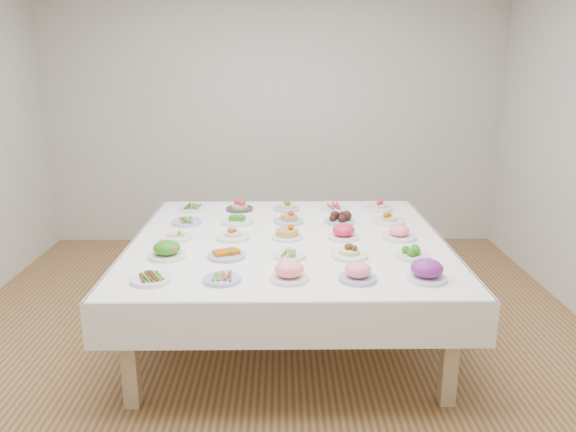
{
  "coord_description": "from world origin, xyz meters",
  "views": [
    {
      "loc": [
        0.08,
        -3.73,
        2.01
      ],
      "look_at": [
        0.13,
        0.35,
        0.88
      ],
      "focal_mm": 35.0,
      "sensor_mm": 36.0,
      "label": 1
    }
  ],
  "objects_px": {
    "dish_0": "(151,278)",
    "dish_24": "(379,204)",
    "display_table": "(288,247)",
    "dish_12": "(287,229)"
  },
  "relations": [
    {
      "from": "dish_0",
      "to": "dish_24",
      "type": "relative_size",
      "value": 0.99
    },
    {
      "from": "dish_12",
      "to": "dish_24",
      "type": "distance_m",
      "value": 1.15
    },
    {
      "from": "display_table",
      "to": "dish_24",
      "type": "xyz_separation_m",
      "value": [
        0.81,
        0.82,
        0.11
      ]
    },
    {
      "from": "display_table",
      "to": "dish_0",
      "type": "relative_size",
      "value": 9.59
    },
    {
      "from": "dish_12",
      "to": "dish_24",
      "type": "relative_size",
      "value": 0.96
    },
    {
      "from": "dish_0",
      "to": "dish_24",
      "type": "distance_m",
      "value": 2.31
    },
    {
      "from": "display_table",
      "to": "dish_24",
      "type": "height_order",
      "value": "dish_24"
    },
    {
      "from": "display_table",
      "to": "dish_24",
      "type": "distance_m",
      "value": 1.16
    },
    {
      "from": "display_table",
      "to": "dish_12",
      "type": "distance_m",
      "value": 0.13
    },
    {
      "from": "dish_0",
      "to": "display_table",
      "type": "bearing_deg",
      "value": 44.89
    }
  ]
}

